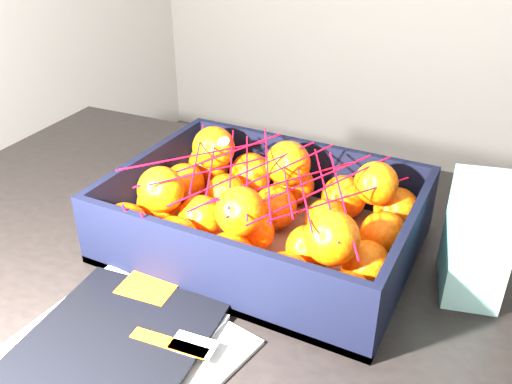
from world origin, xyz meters
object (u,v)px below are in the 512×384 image
at_px(produce_crate, 265,227).
at_px(table, 230,293).
at_px(retail_carton, 476,239).
at_px(magazine_stack, 105,361).

bearing_deg(produce_crate, table, -153.12).
bearing_deg(table, retail_carton, 9.88).
bearing_deg(magazine_stack, produce_crate, 79.90).
xyz_separation_m(magazine_stack, retail_carton, (0.35, 0.35, 0.07)).
height_order(magazine_stack, retail_carton, retail_carton).
relative_size(produce_crate, retail_carton, 2.71).
distance_m(produce_crate, retail_carton, 0.31).
bearing_deg(retail_carton, magazine_stack, -149.28).
bearing_deg(retail_carton, produce_crate, 173.05).
distance_m(magazine_stack, produce_crate, 0.32).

